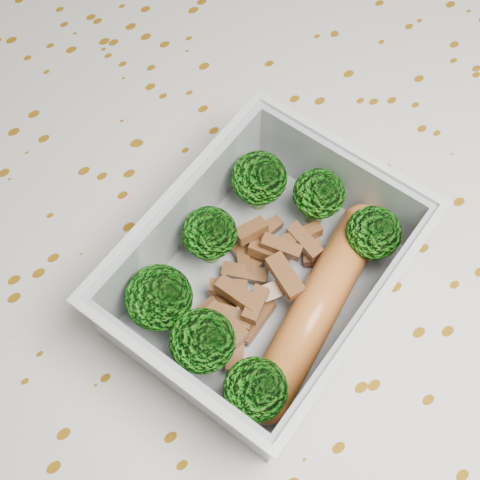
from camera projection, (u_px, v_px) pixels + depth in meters
ground_plane at (239, 443)px, 1.16m from camera, size 4.00×4.00×0.00m
dining_table at (238, 305)px, 0.56m from camera, size 1.40×0.90×0.75m
tablecloth at (237, 281)px, 0.51m from camera, size 1.46×0.96×0.19m
lunch_container at (264, 278)px, 0.45m from camera, size 0.23×0.20×0.07m
broccoli_florets at (246, 270)px, 0.44m from camera, size 0.18×0.16×0.05m
meat_pile at (258, 279)px, 0.45m from camera, size 0.12×0.09×0.03m
sausage at (317, 307)px, 0.44m from camera, size 0.16×0.09×0.03m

